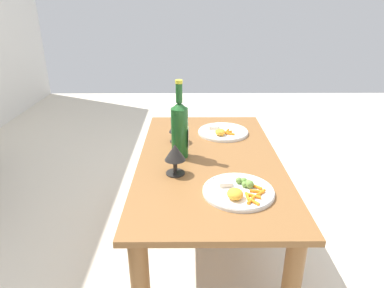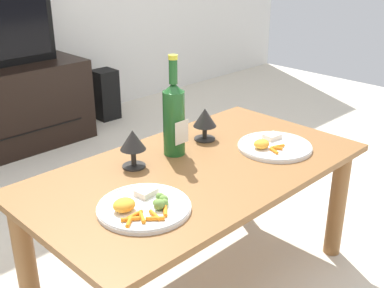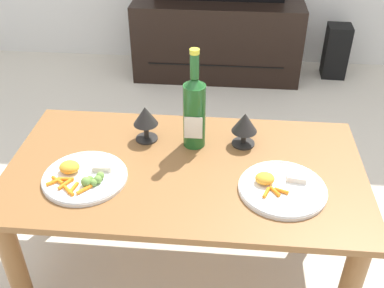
# 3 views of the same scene
# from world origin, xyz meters

# --- Properties ---
(ground_plane) EXTENTS (6.40, 6.40, 0.00)m
(ground_plane) POSITION_xyz_m (0.00, 0.00, 0.00)
(ground_plane) COLOR beige
(dining_table) EXTENTS (1.24, 0.68, 0.51)m
(dining_table) POSITION_xyz_m (0.00, 0.00, 0.42)
(dining_table) COLOR brown
(dining_table) RESTS_ON ground_plane
(tv_stand) EXTENTS (1.15, 0.43, 0.54)m
(tv_stand) POSITION_xyz_m (0.04, 1.79, 0.27)
(tv_stand) COLOR black
(tv_stand) RESTS_ON ground_plane
(floor_speaker) EXTENTS (0.17, 0.17, 0.37)m
(floor_speaker) POSITION_xyz_m (0.88, 1.84, 0.19)
(floor_speaker) COLOR black
(floor_speaker) RESTS_ON ground_plane
(wine_bottle) EXTENTS (0.08, 0.08, 0.38)m
(wine_bottle) POSITION_xyz_m (0.02, 0.14, 0.66)
(wine_bottle) COLOR #1E5923
(wine_bottle) RESTS_ON dining_table
(goblet_left) EXTENTS (0.09, 0.09, 0.14)m
(goblet_left) POSITION_xyz_m (-0.16, 0.16, 0.60)
(goblet_left) COLOR black
(goblet_left) RESTS_ON dining_table
(goblet_right) EXTENTS (0.09, 0.09, 0.13)m
(goblet_right) POSITION_xyz_m (0.20, 0.16, 0.60)
(goblet_right) COLOR black
(goblet_right) RESTS_ON dining_table
(dinner_plate_left) EXTENTS (0.28, 0.28, 0.05)m
(dinner_plate_left) POSITION_xyz_m (-0.33, -0.10, 0.52)
(dinner_plate_left) COLOR white
(dinner_plate_left) RESTS_ON dining_table
(dinner_plate_right) EXTENTS (0.29, 0.29, 0.05)m
(dinner_plate_right) POSITION_xyz_m (0.33, -0.10, 0.52)
(dinner_plate_right) COLOR white
(dinner_plate_right) RESTS_ON dining_table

